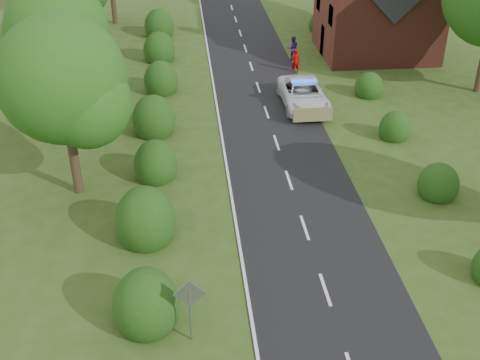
{
  "coord_description": "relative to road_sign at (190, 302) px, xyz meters",
  "views": [
    {
      "loc": [
        -4.83,
        -12.69,
        14.88
      ],
      "look_at": [
        -2.58,
        10.1,
        1.3
      ],
      "focal_mm": 45.0,
      "sensor_mm": 36.0,
      "label": 1
    }
  ],
  "objects": [
    {
      "name": "hedgerow_right",
      "position": [
        11.6,
        9.21,
        -1.1
      ],
      "size": [
        2.1,
        45.78,
        2.1
      ],
      "color": "#183414",
      "rests_on": "ground"
    },
    {
      "name": "pedestrian_red",
      "position": [
        7.91,
        24.6,
        -0.83
      ],
      "size": [
        0.64,
        0.45,
        1.65
      ],
      "primitive_type": "imported",
      "rotation": [
        0.0,
        0.0,
        3.24
      ],
      "color": "#A90505",
      "rests_on": "ground"
    },
    {
      "name": "hedgerow_left",
      "position": [
        -1.51,
        9.69,
        -0.91
      ],
      "size": [
        2.75,
        50.41,
        3.0
      ],
      "color": "#183414",
      "rests_on": "ground"
    },
    {
      "name": "tree_left_a",
      "position": [
        -4.75,
        9.86,
        3.69
      ],
      "size": [
        5.74,
        5.6,
        8.38
      ],
      "color": "#332316",
      "rests_on": "ground"
    },
    {
      "name": "pedestrian_purple",
      "position": [
        8.14,
        27.09,
        -0.76
      ],
      "size": [
        0.91,
        0.73,
        1.78
      ],
      "primitive_type": "imported",
      "rotation": [
        0.0,
        0.0,
        3.2
      ],
      "color": "#4E2E79",
      "rests_on": "ground"
    },
    {
      "name": "tree_left_b",
      "position": [
        -6.25,
        17.86,
        3.39
      ],
      "size": [
        5.74,
        5.6,
        8.07
      ],
      "color": "#332316",
      "rests_on": "ground"
    },
    {
      "name": "road",
      "position": [
        5.0,
        13.0,
        -1.64
      ],
      "size": [
        6.0,
        70.0,
        0.02
      ],
      "primitive_type": "cube",
      "color": "black",
      "rests_on": "ground"
    },
    {
      "name": "road_markings",
      "position": [
        3.4,
        10.93,
        -1.63
      ],
      "size": [
        4.96,
        70.0,
        0.01
      ],
      "color": "white",
      "rests_on": "road"
    },
    {
      "name": "police_van",
      "position": [
        7.34,
        18.73,
        -0.89
      ],
      "size": [
        2.59,
        5.58,
        1.68
      ],
      "rotation": [
        0.0,
        0.0,
        0.01
      ],
      "color": "white",
      "rests_on": "ground"
    },
    {
      "name": "house",
      "position": [
        14.49,
        28.0,
        2.13
      ],
      "size": [
        8.0,
        7.4,
        9.17
      ],
      "color": "brown",
      "rests_on": "ground"
    },
    {
      "name": "road_sign",
      "position": [
        0.0,
        0.0,
        0.0
      ],
      "size": [
        1.06,
        0.08,
        2.53
      ],
      "color": "gray",
      "rests_on": "ground"
    }
  ]
}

